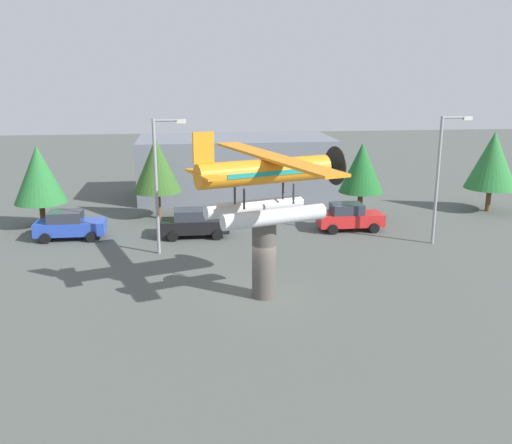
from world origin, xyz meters
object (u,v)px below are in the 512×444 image
Objects in this scene: display_pedestal at (264,258)px; tree_far_east at (492,160)px; car_near_blue at (69,225)px; car_far_red at (349,217)px; tree_east at (157,165)px; car_mid_black at (194,223)px; storefront_building at (236,167)px; tree_west at (39,175)px; streetlight_secondary at (441,171)px; tree_center_back at (362,168)px; floatplane_monument at (267,182)px; streetlight_primary at (160,177)px.

tree_far_east reaches higher than display_pedestal.
car_far_red is at bearing -0.45° from car_near_blue.
tree_east is (-5.39, 15.20, 1.89)m from display_pedestal.
tree_far_east is (29.18, 3.65, 2.88)m from car_near_blue.
tree_east is (5.22, 4.51, 2.85)m from car_near_blue.
car_mid_black is at bearing -3.51° from car_near_blue.
storefront_building is 9.19m from tree_east.
tree_far_east reaches higher than tree_east.
car_near_blue is 16.03m from storefront_building.
car_mid_black is at bearing -18.77° from tree_west.
car_near_blue is 17.63m from car_far_red.
storefront_building is at bearing 125.70° from streetlight_secondary.
tree_center_back is (11.59, 3.12, 2.71)m from car_mid_black.
car_near_blue is at bearing 116.87° from floatplane_monument.
tree_west is (-19.85, 3.01, 2.67)m from car_far_red.
streetlight_secondary is 1.30× the size of tree_far_east.
tree_east reaches higher than car_far_red.
streetlight_secondary is at bearing -9.38° from car_near_blue.
streetlight_secondary is at bearing -134.62° from tree_far_east.
streetlight_secondary is (22.00, -3.63, 3.54)m from car_near_blue.
car_near_blue is 29.55m from tree_far_east.
tree_center_back is at bearing 24.95° from streetlight_primary.
car_far_red is (6.89, 10.51, -4.48)m from floatplane_monument.
car_mid_black is 0.55× the size of streetlight_primary.
tree_far_east is (23.42, 7.23, -0.66)m from streetlight_primary.
display_pedestal is at bearing -142.33° from tree_far_east.
floatplane_monument is 1.92× the size of tree_center_back.
display_pedestal is at bearing -55.66° from streetlight_primary.
car_far_red is at bearing 38.41° from floatplane_monument.
storefront_building reaches higher than car_far_red.
tree_far_east reaches higher than car_mid_black.
car_mid_black is 10.04m from car_far_red.
car_mid_black is at bearing 59.67° from streetlight_primary.
tree_far_east is at bearing 37.67° from display_pedestal.
streetlight_primary reaches higher than tree_center_back.
tree_far_east is at bearing -23.15° from storefront_building.
floatplane_monument is 16.22m from tree_east.
car_mid_black is (-3.15, 10.19, -4.48)m from floatplane_monument.
streetlight_secondary reaches higher than tree_far_east.
car_near_blue is 19.54m from tree_center_back.
storefront_building is (11.27, 11.31, 1.51)m from car_near_blue.
tree_east is (-0.54, 8.10, -0.69)m from streetlight_primary.
display_pedestal is 18.75m from tree_west.
display_pedestal is at bearing -73.52° from car_mid_black.
tree_west is at bearing 171.38° from car_far_red.
car_near_blue is (-10.61, 10.69, -0.96)m from display_pedestal.
streetlight_primary is (-11.87, -3.45, 3.54)m from car_far_red.
display_pedestal reaches higher than car_near_blue.
storefront_building is (-10.73, 14.94, -2.03)m from streetlight_secondary.
streetlight_secondary is at bearing -38.62° from car_far_red.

